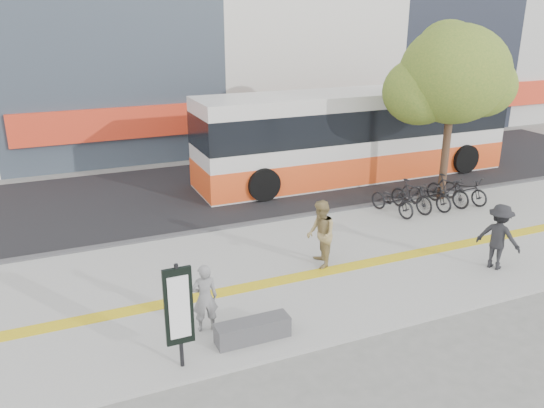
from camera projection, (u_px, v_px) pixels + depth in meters
name	position (u px, v px, depth m)	size (l,w,h in m)	color
ground	(333.00, 294.00, 13.56)	(120.00, 120.00, 0.00)	#63635F
sidewalk	(306.00, 268.00, 14.84)	(40.00, 7.00, 0.08)	gray
tactile_strip	(314.00, 274.00, 14.40)	(40.00, 0.45, 0.01)	gold
street	(221.00, 190.00, 21.35)	(40.00, 8.00, 0.06)	black
curb	(258.00, 223.00, 17.87)	(40.00, 0.25, 0.14)	#3B3B3D
bench	(253.00, 330.00, 11.45)	(1.60, 0.45, 0.45)	#3B3B3D
signboard	(179.00, 308.00, 10.24)	(0.55, 0.10, 2.20)	black
street_tree	(451.00, 76.00, 18.88)	(4.40, 3.80, 6.31)	#3B2A1B
bus	(355.00, 137.00, 22.46)	(13.37, 3.17, 3.56)	silver
bicycle_row	(430.00, 194.00, 19.08)	(4.19, 1.97, 1.09)	black
seated_woman	(205.00, 298.00, 11.63)	(0.57, 0.37, 1.55)	black
pedestrian_tan	(321.00, 234.00, 14.57)	(0.90, 0.70, 1.85)	olive
pedestrian_dark	(499.00, 237.00, 14.48)	(1.16, 0.67, 1.80)	black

